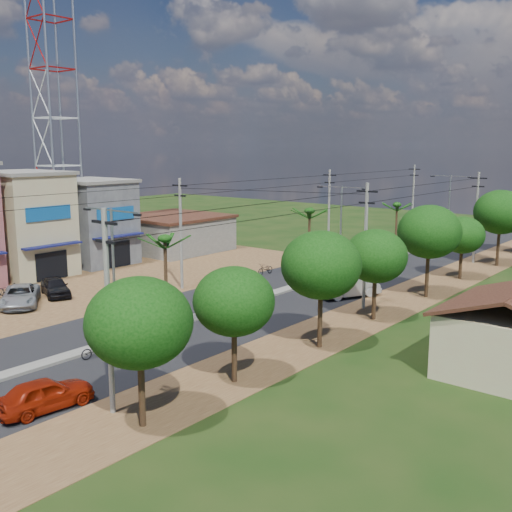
{
  "coord_description": "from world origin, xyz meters",
  "views": [
    {
      "loc": [
        27.89,
        -20.96,
        11.53
      ],
      "look_at": [
        -1.35,
        14.64,
        3.0
      ],
      "focal_mm": 42.0,
      "sensor_mm": 36.0,
      "label": 1
    }
  ],
  "objects_px": {
    "car_red_near": "(45,395)",
    "car_parked_silver": "(20,296)",
    "car_silver_mid": "(349,287)",
    "car_white_far": "(317,257)",
    "car_parked_dark": "(55,287)",
    "moto_rider_east": "(97,349)"
  },
  "relations": [
    {
      "from": "car_parked_dark",
      "to": "moto_rider_east",
      "type": "bearing_deg",
      "value": -93.06
    },
    {
      "from": "car_red_near",
      "to": "car_parked_silver",
      "type": "xyz_separation_m",
      "value": [
        -17.15,
        8.51,
        0.01
      ]
    },
    {
      "from": "car_silver_mid",
      "to": "car_white_far",
      "type": "relative_size",
      "value": 1.08
    },
    {
      "from": "car_white_far",
      "to": "moto_rider_east",
      "type": "relative_size",
      "value": 2.5
    },
    {
      "from": "car_silver_mid",
      "to": "car_white_far",
      "type": "bearing_deg",
      "value": -21.52
    },
    {
      "from": "car_parked_silver",
      "to": "car_red_near",
      "type": "bearing_deg",
      "value": -80.68
    },
    {
      "from": "car_red_near",
      "to": "car_white_far",
      "type": "distance_m",
      "value": 36.51
    },
    {
      "from": "car_white_far",
      "to": "car_parked_dark",
      "type": "relative_size",
      "value": 1.08
    },
    {
      "from": "car_white_far",
      "to": "moto_rider_east",
      "type": "distance_m",
      "value": 30.36
    },
    {
      "from": "car_silver_mid",
      "to": "moto_rider_east",
      "type": "xyz_separation_m",
      "value": [
        -3.8,
        -20.42,
        -0.34
      ]
    },
    {
      "from": "car_silver_mid",
      "to": "car_white_far",
      "type": "height_order",
      "value": "car_silver_mid"
    },
    {
      "from": "car_white_far",
      "to": "moto_rider_east",
      "type": "height_order",
      "value": "car_white_far"
    },
    {
      "from": "car_silver_mid",
      "to": "moto_rider_east",
      "type": "relative_size",
      "value": 2.7
    },
    {
      "from": "car_parked_silver",
      "to": "car_white_far",
      "type": "bearing_deg",
      "value": 19.18
    },
    {
      "from": "car_red_near",
      "to": "car_parked_silver",
      "type": "distance_m",
      "value": 19.14
    },
    {
      "from": "car_red_near",
      "to": "car_parked_dark",
      "type": "distance_m",
      "value": 21.31
    },
    {
      "from": "car_parked_silver",
      "to": "car_parked_dark",
      "type": "distance_m",
      "value": 3.3
    },
    {
      "from": "car_white_far",
      "to": "car_parked_dark",
      "type": "height_order",
      "value": "car_parked_dark"
    },
    {
      "from": "car_white_far",
      "to": "car_parked_silver",
      "type": "distance_m",
      "value": 27.98
    },
    {
      "from": "car_red_near",
      "to": "car_white_far",
      "type": "bearing_deg",
      "value": -69.02
    },
    {
      "from": "car_silver_mid",
      "to": "moto_rider_east",
      "type": "distance_m",
      "value": 20.77
    },
    {
      "from": "car_silver_mid",
      "to": "car_parked_dark",
      "type": "relative_size",
      "value": 1.17
    }
  ]
}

